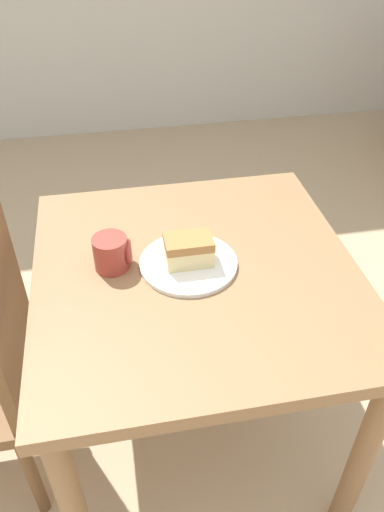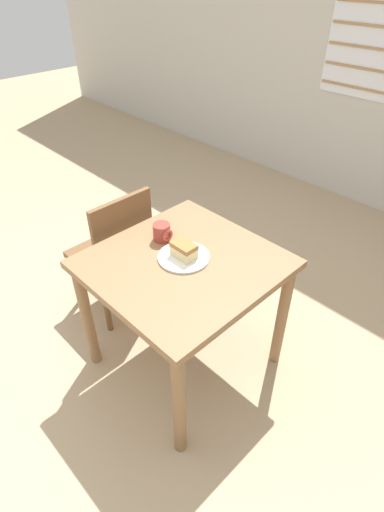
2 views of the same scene
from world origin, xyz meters
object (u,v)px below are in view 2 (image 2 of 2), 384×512
at_px(cake_slice, 184,250).
at_px(coffee_mug, 162,232).
at_px(dining_table_near, 184,279).
at_px(plate, 184,257).
at_px(chair_near_window, 115,252).

height_order(cake_slice, coffee_mug, coffee_mug).
xyz_separation_m(dining_table_near, plate, (-0.02, 0.02, 0.12)).
height_order(chair_near_window, cake_slice, chair_near_window).
bearing_deg(dining_table_near, chair_near_window, -179.68).
xyz_separation_m(chair_near_window, plate, (0.59, 0.02, 0.27)).
relative_size(plate, coffee_mug, 2.62).
xyz_separation_m(chair_near_window, coffee_mug, (0.40, 0.05, 0.31)).
xyz_separation_m(dining_table_near, chair_near_window, (-0.61, -0.00, -0.15)).
distance_m(plate, cake_slice, 0.04).
bearing_deg(plate, cake_slice, 26.42).
xyz_separation_m(dining_table_near, cake_slice, (-0.02, 0.02, 0.17)).
height_order(plate, coffee_mug, coffee_mug).
distance_m(cake_slice, coffee_mug, 0.19).
height_order(dining_table_near, chair_near_window, chair_near_window).
bearing_deg(dining_table_near, plate, 136.70).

